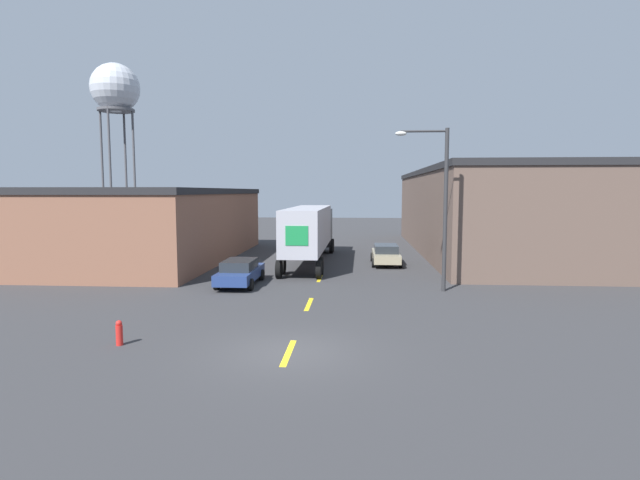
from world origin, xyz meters
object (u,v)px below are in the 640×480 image
at_px(parked_car_left_far, 240,272).
at_px(street_lamp, 439,197).
at_px(semi_truck, 310,229).
at_px(fire_hydrant, 119,333).
at_px(water_tower, 115,90).
at_px(parked_car_right_far, 386,254).

relative_size(parked_car_left_far, street_lamp, 0.59).
height_order(semi_truck, fire_hydrant, semi_truck).
distance_m(parked_car_left_far, water_tower, 44.96).
height_order(semi_truck, water_tower, water_tower).
height_order(parked_car_left_far, water_tower, water_tower).
distance_m(semi_truck, fire_hydrant, 20.01).
bearing_deg(fire_hydrant, water_tower, 115.86).
relative_size(semi_truck, water_tower, 0.73).
bearing_deg(water_tower, parked_car_right_far, -39.94).
bearing_deg(semi_truck, parked_car_right_far, -6.26).
bearing_deg(parked_car_right_far, semi_truck, 173.16).
distance_m(street_lamp, fire_hydrant, 15.86).
relative_size(semi_truck, fire_hydrant, 18.21).
distance_m(parked_car_left_far, street_lamp, 11.04).
bearing_deg(fire_hydrant, parked_car_left_far, 82.08).
bearing_deg(water_tower, street_lamp, -46.51).
bearing_deg(fire_hydrant, parked_car_right_far, 62.72).
distance_m(parked_car_right_far, parked_car_left_far, 11.55).
bearing_deg(street_lamp, semi_truck, 127.06).
distance_m(parked_car_left_far, fire_hydrant, 10.76).
bearing_deg(fire_hydrant, street_lamp, 39.73).
height_order(street_lamp, fire_hydrant, street_lamp).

